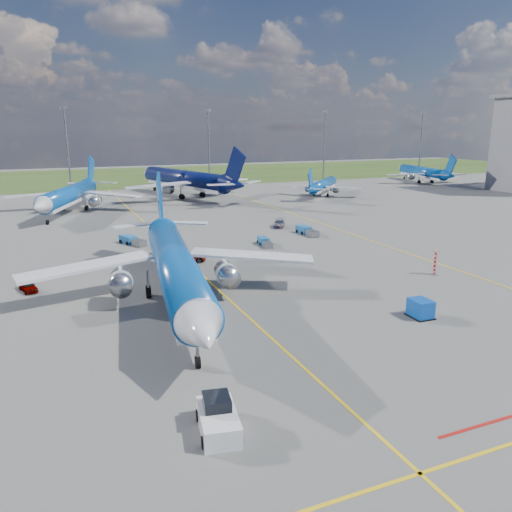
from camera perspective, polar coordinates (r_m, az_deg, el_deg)
name	(u,v)px	position (r m, az deg, el deg)	size (l,w,h in m)	color
ground	(264,331)	(43.97, 0.92, -8.62)	(400.00, 400.00, 0.00)	#595956
grass_strip	(95,177)	(188.51, -17.92, 8.54)	(400.00, 80.00, 0.01)	#2D4719
taxiway_lines	(184,257)	(68.97, -8.23, -0.15)	(60.25, 160.00, 0.02)	yellow
floodlight_masts	(142,144)	(149.42, -12.93, 12.32)	(202.20, 0.50, 22.70)	slate
warning_post	(435,262)	(63.74, 19.78, -0.70)	(0.50, 0.50, 3.00)	red
bg_jet_nnw	(71,213)	(111.61, -20.40, 4.68)	(30.80, 40.43, 10.59)	#0B4B9D
bg_jet_n	(185,197)	(129.96, -8.06, 6.71)	(37.44, 49.14, 12.87)	#070F3F
bg_jet_ne	(323,195)	(133.03, 7.62, 6.90)	(22.60, 29.66, 7.77)	#0B4B9D
bg_jet_ene	(422,182)	(171.69, 18.40, 7.98)	(27.62, 36.26, 9.50)	#0B4B9D
main_airliner	(177,303)	(51.23, -9.00, -5.38)	(32.90, 43.18, 11.31)	#0B4B9D
pushback_tug	(218,418)	(30.68, -4.36, -18.00)	(2.84, 5.90, 1.96)	silver
uld_container	(421,308)	(49.31, 18.29, -5.71)	(1.69, 2.12, 1.69)	#0B43A3
service_car_a	(28,286)	(59.50, -24.62, -3.14)	(1.38, 3.44, 1.17)	#999999
service_car_b	(186,257)	(66.30, -7.96, -0.10)	(2.40, 5.20, 1.44)	#999999
service_car_c	(279,224)	(89.11, 2.66, 3.73)	(1.82, 4.48, 1.30)	#999999
baggage_tug_w	(265,242)	(75.15, 1.01, 1.59)	(1.86, 4.75, 1.04)	#175B8E
baggage_tug_c	(132,241)	(78.06, -14.00, 1.70)	(3.53, 5.47, 1.21)	#1C63AA
baggage_tug_e	(307,231)	(83.26, 5.82, 2.86)	(1.62, 5.54, 1.24)	#1A5A9C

